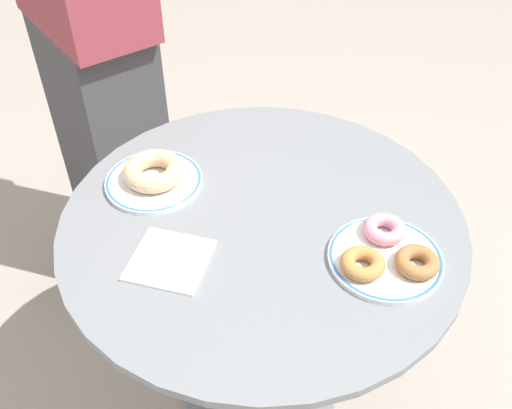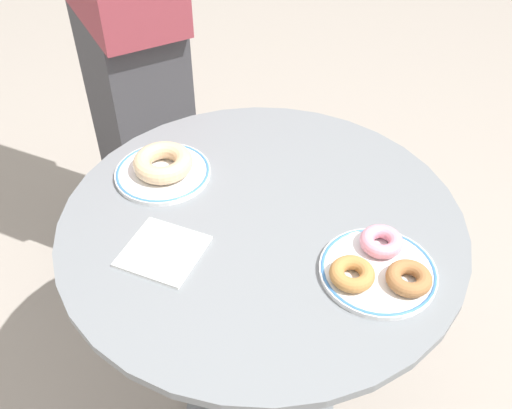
{
  "view_description": "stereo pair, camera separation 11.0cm",
  "coord_description": "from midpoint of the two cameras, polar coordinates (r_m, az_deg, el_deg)",
  "views": [
    {
      "loc": [
        0.45,
        -0.67,
        1.51
      ],
      "look_at": [
        -0.01,
        -0.0,
        0.77
      ],
      "focal_mm": 40.64,
      "sensor_mm": 36.0,
      "label": 1
    },
    {
      "loc": [
        0.54,
        -0.6,
        1.51
      ],
      "look_at": [
        -0.01,
        -0.0,
        0.77
      ],
      "focal_mm": 40.64,
      "sensor_mm": 36.0,
      "label": 2
    }
  ],
  "objects": [
    {
      "name": "donut_old_fashioned",
      "position": [
        1.0,
        12.56,
        -6.84
      ],
      "size": [
        0.09,
        0.09,
        0.03
      ],
      "primitive_type": "torus",
      "rotation": [
        0.0,
        0.0,
        0.1
      ],
      "color": "#BC7F42",
      "rests_on": "plate_right"
    },
    {
      "name": "plate_left",
      "position": [
        1.21,
        -6.62,
        3.03
      ],
      "size": [
        0.2,
        0.2,
        0.01
      ],
      "color": "white",
      "rests_on": "cafe_table"
    },
    {
      "name": "donut_glazed",
      "position": [
        1.2,
        -6.58,
        4.01
      ],
      "size": [
        0.14,
        0.14,
        0.04
      ],
      "primitive_type": "torus",
      "rotation": [
        0.0,
        0.0,
        4.86
      ],
      "color": "#E0B789",
      "rests_on": "plate_left"
    },
    {
      "name": "plate_right",
      "position": [
        1.04,
        14.9,
        -6.49
      ],
      "size": [
        0.2,
        0.2,
        0.01
      ],
      "color": "white",
      "rests_on": "cafe_table"
    },
    {
      "name": "donut_cinnamon",
      "position": [
        1.02,
        17.84,
        -7.08
      ],
      "size": [
        0.11,
        0.11,
        0.03
      ],
      "primitive_type": "torus",
      "rotation": [
        0.0,
        0.0,
        5.75
      ],
      "color": "#A36B3D",
      "rests_on": "plate_right"
    },
    {
      "name": "cafe_table",
      "position": [
        1.28,
        3.0,
        -8.81
      ],
      "size": [
        0.78,
        0.78,
        0.74
      ],
      "color": "slate",
      "rests_on": "ground"
    },
    {
      "name": "person_figure",
      "position": [
        1.65,
        -10.59,
        15.59
      ],
      "size": [
        0.46,
        0.34,
        1.6
      ],
      "color": "#3D3D42",
      "rests_on": "ground"
    },
    {
      "name": "paper_napkin",
      "position": [
        1.05,
        -6.21,
        -4.75
      ],
      "size": [
        0.17,
        0.17,
        0.01
      ],
      "primitive_type": "cube",
      "rotation": [
        0.0,
        0.0,
        0.35
      ],
      "color": "white",
      "rests_on": "cafe_table"
    },
    {
      "name": "donut_pink_frosted",
      "position": [
        1.07,
        15.14,
        -3.67
      ],
      "size": [
        0.09,
        0.09,
        0.03
      ],
      "primitive_type": "torus",
      "rotation": [
        0.0,
        0.0,
        4.97
      ],
      "color": "pink",
      "rests_on": "plate_right"
    }
  ]
}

